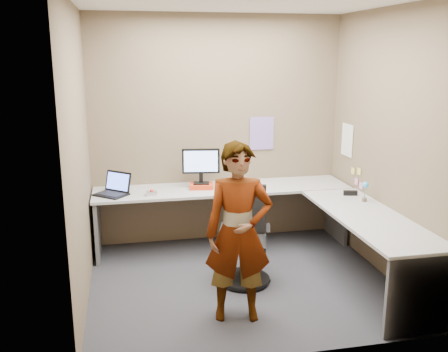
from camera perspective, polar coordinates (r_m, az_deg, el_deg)
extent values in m
plane|color=#29292E|center=(5.17, 2.02, -11.98)|extent=(3.00, 3.00, 0.00)
plane|color=brown|center=(5.99, -0.78, 5.22)|extent=(3.00, 0.00, 3.00)
plane|color=brown|center=(5.29, 18.19, 3.37)|extent=(0.00, 2.70, 2.70)
plane|color=brown|center=(4.62, -16.24, 2.07)|extent=(0.00, 2.70, 2.70)
plane|color=white|center=(4.67, 2.32, 19.38)|extent=(3.00, 3.00, 0.00)
cube|color=#B0B0B0|center=(5.81, -0.16, -1.46)|extent=(2.96, 0.65, 0.03)
cube|color=#B0B0B0|center=(5.01, 16.21, -4.55)|extent=(0.65, 1.91, 0.03)
cube|color=#59595B|center=(5.82, -14.27, -5.64)|extent=(0.04, 0.60, 0.70)
cube|color=#59595B|center=(6.34, 12.73, -3.92)|extent=(0.04, 0.60, 0.70)
cube|color=#59595B|center=(4.42, 21.45, -12.65)|extent=(0.60, 0.04, 0.70)
cube|color=red|center=(5.77, -2.60, -1.15)|extent=(0.29, 0.23, 0.05)
cube|color=black|center=(5.76, -2.61, -0.82)|extent=(0.20, 0.15, 0.01)
cube|color=black|center=(5.76, -2.64, -0.20)|extent=(0.05, 0.04, 0.11)
cube|color=black|center=(5.72, -2.66, 1.72)|extent=(0.43, 0.09, 0.29)
cube|color=#82A6E1|center=(5.70, -2.66, 1.68)|extent=(0.38, 0.06, 0.24)
cube|color=black|center=(5.62, -12.77, -2.08)|extent=(0.42, 0.41, 0.02)
cube|color=black|center=(5.68, -12.01, -0.60)|extent=(0.30, 0.27, 0.22)
cube|color=#4A6CED|center=(5.68, -12.01, -0.60)|extent=(0.26, 0.23, 0.18)
cube|color=#B7B7BC|center=(5.54, -8.28, -1.97)|extent=(0.12, 0.08, 0.04)
sphere|color=red|center=(5.52, -8.29, -1.70)|extent=(0.04, 0.04, 0.04)
cone|color=white|center=(5.84, 3.44, -0.95)|extent=(0.10, 0.10, 0.06)
cube|color=black|center=(5.65, 14.24, -1.89)|extent=(0.16, 0.07, 0.05)
cylinder|color=brown|center=(5.46, 15.74, -2.62)|extent=(0.05, 0.05, 0.04)
cylinder|color=#338C3F|center=(5.44, 15.80, -1.71)|extent=(0.01, 0.01, 0.14)
sphere|color=#40A9E3|center=(5.42, 15.85, -1.00)|extent=(0.07, 0.07, 0.07)
cube|color=#846BB7|center=(6.11, 4.33, 4.88)|extent=(0.30, 0.01, 0.40)
cube|color=white|center=(6.09, 13.90, 4.00)|extent=(0.01, 0.28, 0.38)
cube|color=#F2E059|center=(5.84, 15.18, 0.50)|extent=(0.01, 0.07, 0.07)
cube|color=pink|center=(5.91, 14.89, -0.61)|extent=(0.01, 0.07, 0.07)
cube|color=pink|center=(5.81, 15.39, -1.09)|extent=(0.01, 0.07, 0.07)
cube|color=#F2E059|center=(5.97, 14.53, 0.55)|extent=(0.01, 0.07, 0.07)
cylinder|color=black|center=(5.14, 2.37, -11.68)|extent=(0.51, 0.51, 0.04)
cylinder|color=black|center=(5.06, 2.39, -9.64)|extent=(0.05, 0.05, 0.36)
cube|color=black|center=(4.98, 2.41, -7.64)|extent=(0.52, 0.52, 0.06)
cube|color=black|center=(5.07, 2.55, -3.68)|extent=(0.39, 0.16, 0.50)
cube|color=black|center=(4.94, -0.20, -5.91)|extent=(0.11, 0.27, 0.03)
cube|color=black|center=(4.93, 5.07, -6.04)|extent=(0.11, 0.27, 0.03)
imported|color=#999399|center=(4.23, 1.68, -6.52)|extent=(0.62, 0.46, 1.55)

